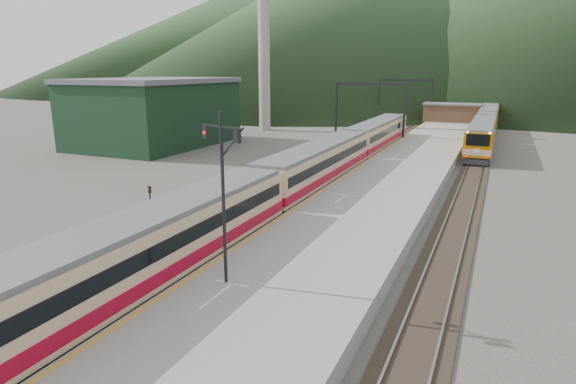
% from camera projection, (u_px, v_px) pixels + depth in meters
% --- Properties ---
extents(ground, '(400.00, 400.00, 0.00)m').
position_uv_depth(ground, '(18.00, 380.00, 15.53)').
color(ground, '#47423D').
rests_on(ground, ground).
extents(track_main, '(2.60, 200.00, 0.23)m').
position_uv_depth(track_main, '(358.00, 163.00, 50.95)').
color(track_main, black).
rests_on(track_main, ground).
extents(track_far, '(2.60, 200.00, 0.23)m').
position_uv_depth(track_far, '(314.00, 160.00, 52.91)').
color(track_far, black).
rests_on(track_far, ground).
extents(track_second, '(2.60, 200.00, 0.23)m').
position_uv_depth(track_second, '(474.00, 172.00, 46.45)').
color(track_second, black).
rests_on(track_second, ground).
extents(platform, '(8.00, 100.00, 1.00)m').
position_uv_depth(platform, '(408.00, 167.00, 46.88)').
color(platform, gray).
rests_on(platform, ground).
extents(gantry_near, '(9.55, 0.25, 8.00)m').
position_uv_depth(gantry_near, '(370.00, 101.00, 63.99)').
color(gantry_near, black).
rests_on(gantry_near, ground).
extents(gantry_far, '(9.55, 0.25, 8.00)m').
position_uv_depth(gantry_far, '(405.00, 93.00, 86.13)').
color(gantry_far, black).
rests_on(gantry_far, ground).
extents(warehouse, '(14.50, 20.50, 8.60)m').
position_uv_depth(warehouse, '(155.00, 112.00, 62.64)').
color(warehouse, black).
rests_on(warehouse, ground).
extents(smokestack, '(1.80, 1.80, 30.00)m').
position_uv_depth(smokestack, '(264.00, 34.00, 75.35)').
color(smokestack, '#9E998E').
rests_on(smokestack, ground).
extents(station_shed, '(9.40, 4.40, 3.10)m').
position_uv_depth(station_shed, '(452.00, 112.00, 81.80)').
color(station_shed, '#4F3526').
rests_on(station_shed, platform).
extents(hill_a, '(180.00, 180.00, 60.00)m').
position_uv_depth(hill_a, '(367.00, 17.00, 192.07)').
color(hill_a, '#294725').
rests_on(hill_a, ground).
extents(hill_b, '(220.00, 220.00, 75.00)m').
position_uv_depth(hill_b, '(559.00, 0.00, 198.23)').
color(hill_b, '#294725').
rests_on(hill_b, ground).
extents(hill_d, '(200.00, 200.00, 55.00)m').
position_uv_depth(hill_d, '(250.00, 36.00, 268.33)').
color(hill_d, '#294725').
rests_on(hill_d, ground).
extents(main_train, '(2.97, 60.99, 3.63)m').
position_uv_depth(main_train, '(318.00, 165.00, 39.68)').
color(main_train, tan).
rests_on(main_train, track_main).
extents(second_train, '(2.75, 56.39, 3.35)m').
position_uv_depth(second_train, '(487.00, 122.00, 73.43)').
color(second_train, '#C46B00').
rests_on(second_train, track_second).
extents(signal_mast, '(2.13, 0.74, 7.16)m').
position_uv_depth(signal_mast, '(223.00, 182.00, 19.23)').
color(signal_mast, black).
rests_on(signal_mast, platform).
extents(short_signal_a, '(0.23, 0.17, 2.27)m').
position_uv_depth(short_signal_a, '(38.00, 287.00, 18.85)').
color(short_signal_a, black).
rests_on(short_signal_a, ground).
extents(short_signal_b, '(0.26, 0.21, 2.27)m').
position_uv_depth(short_signal_b, '(287.00, 173.00, 39.33)').
color(short_signal_b, black).
rests_on(short_signal_b, ground).
extents(short_signal_c, '(0.27, 0.23, 2.27)m').
position_uv_depth(short_signal_c, '(150.00, 198.00, 31.75)').
color(short_signal_c, black).
rests_on(short_signal_c, ground).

